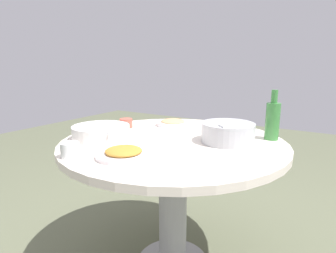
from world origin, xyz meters
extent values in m
cylinder|color=#99999E|center=(0.00, 0.00, 0.37)|extent=(0.15, 0.15, 0.68)
cylinder|color=silver|center=(0.00, 0.00, 0.72)|extent=(1.13, 1.13, 0.03)
cylinder|color=#B2B5BA|center=(-0.25, -0.10, 0.79)|extent=(0.26, 0.26, 0.10)
ellipsoid|color=white|center=(-0.25, -0.10, 0.79)|extent=(0.21, 0.21, 0.11)
cube|color=white|center=(-0.30, -0.05, 0.84)|extent=(0.14, 0.15, 0.01)
cylinder|color=white|center=(0.33, 0.18, 0.78)|extent=(0.29, 0.29, 0.07)
cylinder|color=#321C09|center=(0.33, 0.18, 0.77)|extent=(0.26, 0.26, 0.05)
cylinder|color=silver|center=(0.33, 0.18, 0.80)|extent=(0.28, 0.18, 0.01)
cylinder|color=white|center=(0.18, -0.29, 0.75)|extent=(0.21, 0.21, 0.02)
ellipsoid|color=tan|center=(0.18, -0.29, 0.77)|extent=(0.15, 0.15, 0.03)
cylinder|color=silver|center=(0.04, 0.34, 0.75)|extent=(0.24, 0.24, 0.02)
ellipsoid|color=#AE772A|center=(0.04, 0.34, 0.77)|extent=(0.16, 0.16, 0.03)
cylinder|color=#3A7D3A|center=(-0.42, -0.27, 0.84)|extent=(0.07, 0.07, 0.19)
cylinder|color=#3A7D3A|center=(-0.42, -0.27, 0.96)|extent=(0.03, 0.03, 0.07)
cylinder|color=#CA5142|center=(0.39, -0.09, 0.77)|extent=(0.08, 0.08, 0.06)
cylinder|color=white|center=(0.22, 0.46, 0.77)|extent=(0.08, 0.08, 0.06)
camera|label=1|loc=(-0.70, 1.18, 1.12)|focal=29.74mm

